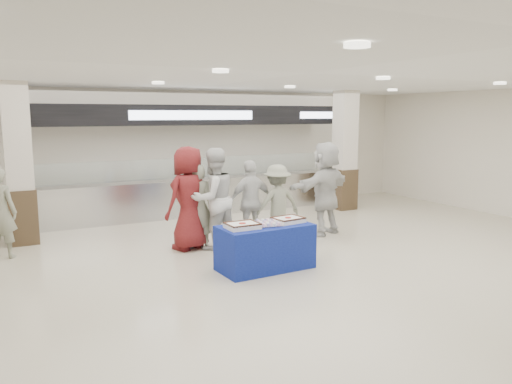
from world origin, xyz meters
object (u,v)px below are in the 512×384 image
sheet_cake_right (288,219)px  soldier_bg (0,213)px  civilian_maroon (189,198)px  civilian_white (325,188)px  chef_tall (213,199)px  display_table (265,247)px  chef_short (251,202)px  cupcake_tray (268,223)px  soldier_b (277,203)px  sheet_cake_left (242,225)px  soldier_a (198,206)px

sheet_cake_right → soldier_bg: (-4.33, 2.79, 0.03)m
civilian_maroon → civilian_white: bearing=153.6°
sheet_cake_right → chef_tall: 1.77m
display_table → soldier_bg: (-3.88, 2.80, 0.45)m
chef_short → chef_tall: bearing=-1.9°
display_table → chef_short: chef_short is taller
chef_tall → civilian_white: (2.56, -0.06, 0.03)m
cupcake_tray → soldier_b: soldier_b is taller
display_table → sheet_cake_right: 0.62m
civilian_maroon → soldier_bg: (-3.21, 1.01, -0.16)m
cupcake_tray → soldier_b: (1.08, 1.57, -0.00)m
sheet_cake_left → soldier_a: soldier_a is taller
chef_tall → soldier_b: 1.37m
sheet_cake_left → sheet_cake_right: (0.89, 0.05, -0.00)m
sheet_cake_right → civilian_white: (1.88, 1.56, 0.20)m
display_table → chef_tall: size_ratio=0.80×
sheet_cake_right → sheet_cake_left: bearing=-177.0°
civilian_maroon → sheet_cake_left: bearing=75.2°
chef_short → soldier_b: 0.55m
sheet_cake_left → soldier_bg: bearing=140.5°
cupcake_tray → civilian_white: 2.80m
civilian_maroon → soldier_a: (0.17, -0.02, -0.17)m
sheet_cake_right → chef_short: 1.63m
sheet_cake_right → cupcake_tray: (-0.41, -0.04, -0.01)m
cupcake_tray → chef_short: bearing=72.1°
chef_short → soldier_bg: (-4.46, 1.16, -0.01)m
cupcake_tray → soldier_b: 1.90m
soldier_a → civilian_maroon: bearing=17.9°
sheet_cake_right → chef_tall: (-0.68, 1.62, 0.17)m
sheet_cake_right → civilian_maroon: (-1.12, 1.78, 0.19)m
cupcake_tray → civilian_maroon: bearing=111.3°
display_table → chef_tall: (-0.24, 1.63, 0.60)m
soldier_bg → chef_tall: bearing=-169.2°
civilian_maroon → soldier_b: bearing=149.7°
display_table → civilian_maroon: (-0.67, 1.79, 0.61)m
chef_tall → soldier_a: bearing=-41.2°
cupcake_tray → soldier_bg: 4.83m
civilian_white → civilian_maroon: bearing=-23.2°
display_table → cupcake_tray: bearing=-41.7°
chef_short → cupcake_tray: bearing=69.8°
soldier_bg → soldier_a: bearing=-168.3°
sheet_cake_right → chef_tall: chef_tall is taller
sheet_cake_left → cupcake_tray: 0.48m
civilian_maroon → civilian_white: civilian_white is taller
chef_short → soldier_bg: bearing=-16.9°
sheet_cake_left → soldier_bg: (-3.44, 2.84, 0.03)m
sheet_cake_right → civilian_maroon: size_ratio=0.27×
civilian_maroon → chef_tall: 0.47m
cupcake_tray → sheet_cake_right: bearing=5.8°
civilian_maroon → chef_short: civilian_maroon is taller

